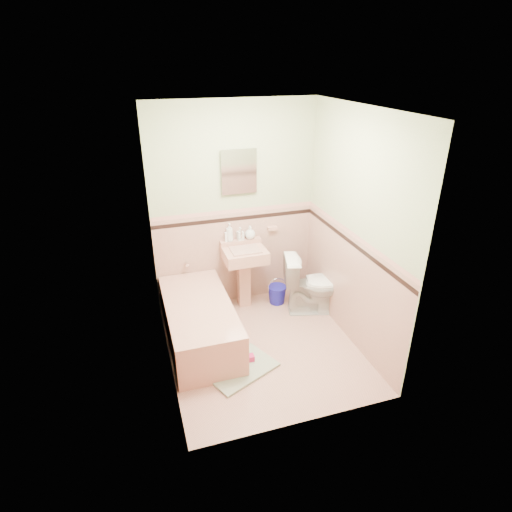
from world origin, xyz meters
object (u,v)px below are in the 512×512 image
object	(u,v)px
medicine_cabinet	(239,171)
soap_bottle_right	(250,232)
soap_bottle_mid	(240,234)
bathtub	(200,324)
toilet	(314,284)
sink	(245,279)
soap_bottle_left	(229,232)
shoe	(247,358)
bucket	(277,294)

from	to	relation	value
medicine_cabinet	soap_bottle_right	xyz separation A→B (m)	(0.12, -0.03, -0.76)
soap_bottle_mid	medicine_cabinet	bearing A→B (deg)	86.31
bathtub	toilet	distance (m)	1.48
sink	soap_bottle_left	xyz separation A→B (m)	(-0.14, 0.18, 0.57)
bathtub	medicine_cabinet	bearing A→B (deg)	47.42
soap_bottle_mid	toilet	bearing A→B (deg)	-33.38
soap_bottle_mid	soap_bottle_right	size ratio (longest dim) A/B	0.98
shoe	toilet	bearing A→B (deg)	35.76
soap_bottle_mid	bucket	world-z (taller)	soap_bottle_mid
toilet	shoe	xyz separation A→B (m)	(-1.08, -0.72, -0.31)
soap_bottle_mid	bucket	xyz separation A→B (m)	(0.42, -0.21, -0.82)
sink	soap_bottle_mid	bearing A→B (deg)	90.62
toilet	sink	bearing A→B (deg)	81.31
soap_bottle_left	soap_bottle_right	bearing A→B (deg)	0.00
soap_bottle_mid	toilet	size ratio (longest dim) A/B	0.22
soap_bottle_left	soap_bottle_right	size ratio (longest dim) A/B	1.37
bathtub	toilet	world-z (taller)	toilet
bathtub	sink	bearing A→B (deg)	37.93
bathtub	toilet	xyz separation A→B (m)	(1.46, 0.19, 0.15)
sink	shoe	xyz separation A→B (m)	(-0.30, -1.06, -0.34)
sink	soap_bottle_left	bearing A→B (deg)	127.46
medicine_cabinet	soap_bottle_left	size ratio (longest dim) A/B	2.07
bathtub	sink	size ratio (longest dim) A/B	1.87
medicine_cabinet	bucket	bearing A→B (deg)	-29.72
soap_bottle_left	shoe	size ratio (longest dim) A/B	1.44
soap_bottle_right	toilet	world-z (taller)	soap_bottle_right
bathtub	shoe	world-z (taller)	bathtub
bathtub	soap_bottle_right	world-z (taller)	soap_bottle_right
medicine_cabinet	soap_bottle_right	size ratio (longest dim) A/B	2.84
bathtub	shoe	bearing A→B (deg)	-54.05
soap_bottle_mid	soap_bottle_right	xyz separation A→B (m)	(0.12, 0.00, 0.00)
sink	toilet	size ratio (longest dim) A/B	1.07
medicine_cabinet	shoe	xyz separation A→B (m)	(-0.30, -1.27, -1.64)
sink	soap_bottle_mid	size ratio (longest dim) A/B	4.94
soap_bottle_right	shoe	distance (m)	1.58
sink	toilet	xyz separation A→B (m)	(0.78, -0.34, -0.03)
toilet	bucket	distance (m)	0.54
soap_bottle_left	toilet	xyz separation A→B (m)	(0.92, -0.52, -0.60)
sink	soap_bottle_right	size ratio (longest dim) A/B	4.82
soap_bottle_right	toilet	size ratio (longest dim) A/B	0.22
soap_bottle_left	sink	bearing A→B (deg)	-52.54
bucket	sink	bearing A→B (deg)	176.05
sink	medicine_cabinet	size ratio (longest dim) A/B	1.70
bucket	bathtub	bearing A→B (deg)	-155.48
sink	soap_bottle_mid	xyz separation A→B (m)	(-0.00, 0.18, 0.54)
soap_bottle_right	shoe	size ratio (longest dim) A/B	1.05
sink	medicine_cabinet	distance (m)	1.32
bathtub	soap_bottle_right	distance (m)	1.29
medicine_cabinet	soap_bottle_mid	distance (m)	0.76
bathtub	shoe	size ratio (longest dim) A/B	9.45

